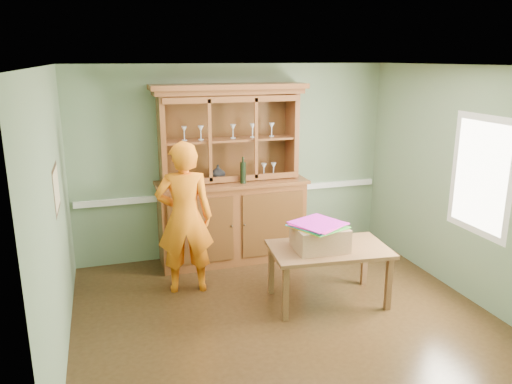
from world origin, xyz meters
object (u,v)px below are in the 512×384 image
object	(u,v)px
china_hutch	(231,201)
person	(185,218)
cardboard_box	(320,238)
dining_table	(329,254)

from	to	relation	value
china_hutch	person	size ratio (longest dim) A/B	1.32
cardboard_box	person	xyz separation A→B (m)	(-1.40, 0.80, 0.12)
china_hutch	cardboard_box	xyz separation A→B (m)	(0.62, -1.60, -0.05)
china_hutch	person	bearing A→B (deg)	-134.31
dining_table	cardboard_box	size ratio (longest dim) A/B	2.46
cardboard_box	china_hutch	bearing A→B (deg)	111.11
china_hutch	dining_table	bearing A→B (deg)	-64.88
china_hutch	cardboard_box	size ratio (longest dim) A/B	4.25
china_hutch	person	world-z (taller)	china_hutch
china_hutch	dining_table	distance (m)	1.77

